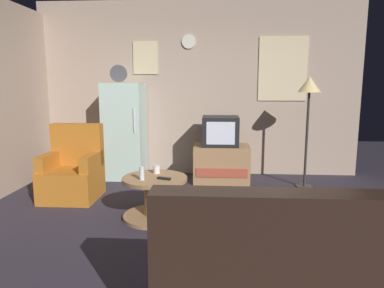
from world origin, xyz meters
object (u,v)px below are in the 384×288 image
Objects in this scene: coffee_table at (155,198)px; mug_ceramic_white at (157,169)px; fridge at (125,131)px; crt_tv at (220,131)px; standing_lamp at (309,93)px; couch at (294,276)px; wine_glass at (142,173)px; armchair at (73,172)px; tv_stand at (221,163)px; remote_control at (164,178)px.

coffee_table is 0.33m from mug_ceramic_white.
coffee_table is at bearing -66.23° from fridge.
crt_tv reaches higher than mug_ceramic_white.
standing_lamp reaches higher than couch.
armchair is at bearing 144.09° from wine_glass.
fridge is at bearing 113.77° from coffee_table.
tv_stand is at bearing 62.52° from wine_glass.
couch is at bearing -58.23° from mug_ceramic_white.
remote_control is at bearing -29.55° from armchair.
couch reaches higher than remote_control.
coffee_table is 0.35m from wine_glass.
couch is (1.04, -1.62, -0.17)m from remote_control.
wine_glass reaches higher than mug_ceramic_white.
couch is at bearing -82.77° from crt_tv.
crt_tv is 1.82m from coffee_table.
armchair reaches higher than remote_control.
crt_tv reaches higher than armchair.
tv_stand is 1.56× the size of crt_tv.
wine_glass is 1.00× the size of remote_control.
tv_stand is 1.63m from standing_lamp.
standing_lamp is at bearing 75.09° from couch.
fridge reaches higher than couch.
remote_control is (0.88, -1.83, -0.27)m from fridge.
standing_lamp is 10.60× the size of remote_control.
fridge is 19.67× the size of mug_ceramic_white.
mug_ceramic_white reaches higher than remote_control.
armchair is at bearing 170.58° from remote_control.
standing_lamp is 10.60× the size of wine_glass.
crt_tv is 6.00× the size of mug_ceramic_white.
wine_glass is (-0.86, -1.69, -0.24)m from crt_tv.
tv_stand is 5.60× the size of wine_glass.
mug_ceramic_white is at bearing 92.25° from coffee_table.
couch is (1.16, -1.71, 0.08)m from coffee_table.
remote_control is (0.12, -0.09, 0.25)m from coffee_table.
tv_stand is 0.87× the size of armchair.
crt_tv reaches higher than remote_control.
armchair reaches higher than tv_stand.
couch is at bearing -104.91° from standing_lamp.
fridge is 1.11× the size of standing_lamp.
wine_glass reaches higher than tv_stand.
armchair is (-3.17, -0.68, -1.02)m from standing_lamp.
fridge reaches higher than standing_lamp.
fridge is 1.24m from armchair.
armchair is (-1.19, 0.48, -0.18)m from mug_ceramic_white.
standing_lamp is at bearing -11.04° from tv_stand.
coffee_table is (-0.74, -1.57, -0.55)m from crt_tv.
coffee_table is (-1.97, -1.34, -1.12)m from standing_lamp.
armchair reaches higher than mug_ceramic_white.
crt_tv is 1.37m from standing_lamp.
crt_tv reaches higher than couch.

